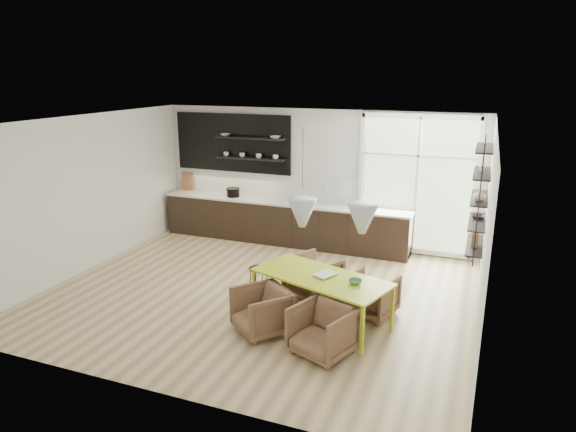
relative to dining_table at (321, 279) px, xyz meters
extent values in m
cube|color=#DDBD86|center=(-1.29, 0.61, -0.70)|extent=(7.00, 6.00, 0.01)
cube|color=silver|center=(-1.29, 3.61, 0.76)|extent=(7.00, 0.02, 2.90)
cube|color=silver|center=(-4.79, 0.61, 0.76)|extent=(0.02, 6.00, 2.90)
cube|color=silver|center=(2.21, 0.61, 0.76)|extent=(0.02, 6.00, 2.90)
cube|color=white|center=(-1.29, 0.61, 2.21)|extent=(7.00, 6.00, 0.01)
cube|color=#B2D1A5|center=(0.86, 3.58, 0.76)|extent=(2.20, 0.02, 2.70)
cube|color=white|center=(0.86, 3.55, 0.76)|extent=(2.30, 0.08, 2.80)
cone|color=silver|center=(-0.34, 0.11, 0.96)|extent=(0.44, 0.44, 0.42)
cone|color=silver|center=(0.56, 0.11, 0.96)|extent=(0.44, 0.44, 0.42)
cylinder|color=black|center=(-0.34, 0.11, 1.76)|extent=(0.01, 0.01, 0.89)
cylinder|color=black|center=(0.56, 0.11, 1.76)|extent=(0.01, 0.01, 0.89)
cube|color=black|center=(-1.89, 3.28, -0.24)|extent=(5.50, 0.65, 0.90)
cube|color=silver|center=(-1.89, 3.28, 0.23)|extent=(5.54, 0.69, 0.04)
cube|color=silver|center=(-1.89, 3.60, 0.51)|extent=(5.50, 0.02, 0.55)
cube|color=black|center=(-3.24, 3.57, 1.41)|extent=(2.80, 0.06, 1.30)
cube|color=black|center=(-2.74, 3.43, 1.56)|extent=(1.60, 0.28, 0.03)
cube|color=black|center=(-2.74, 3.43, 1.11)|extent=(1.60, 0.28, 0.03)
cube|color=#98633D|center=(-4.44, 3.51, 0.46)|extent=(0.30, 0.10, 0.42)
cylinder|color=silver|center=(-0.99, 3.38, 0.43)|extent=(0.02, 0.02, 0.40)
imported|color=white|center=(-3.34, 3.43, 1.60)|extent=(0.22, 0.22, 0.05)
imported|color=white|center=(-2.14, 3.43, 1.60)|extent=(0.22, 0.22, 0.05)
imported|color=white|center=(-3.34, 3.43, 1.17)|extent=(0.12, 0.12, 0.10)
imported|color=white|center=(-2.94, 3.43, 1.17)|extent=(0.12, 0.12, 0.10)
imported|color=white|center=(-2.54, 3.43, 1.17)|extent=(0.12, 0.12, 0.10)
imported|color=white|center=(-2.14, 3.43, 1.17)|extent=(0.12, 0.12, 0.10)
cylinder|color=black|center=(-3.11, 3.26, 0.34)|extent=(0.28, 0.28, 0.17)
cube|color=black|center=(2.07, 1.21, 1.01)|extent=(0.02, 0.02, 1.90)
cube|color=black|center=(2.07, 2.41, 1.01)|extent=(0.02, 0.02, 1.90)
cube|color=black|center=(2.07, 1.81, 0.21)|extent=(0.26, 1.20, 0.02)
cube|color=black|center=(2.07, 1.81, 0.61)|extent=(0.26, 1.20, 0.02)
cube|color=black|center=(2.07, 1.81, 1.01)|extent=(0.26, 1.20, 0.02)
cube|color=black|center=(2.07, 1.81, 1.41)|extent=(0.26, 1.20, 0.03)
cube|color=black|center=(2.07, 1.81, 1.81)|extent=(0.26, 1.20, 0.03)
imported|color=white|center=(2.07, 1.56, 1.12)|extent=(0.18, 0.18, 0.19)
imported|color=#333338|center=(2.07, 2.01, 0.65)|extent=(0.22, 0.22, 0.05)
imported|color=white|center=(2.07, 1.91, 1.47)|extent=(0.10, 0.10, 0.09)
cube|color=#98633D|center=(2.07, 1.71, 0.34)|extent=(0.10, 0.18, 0.24)
cube|color=#B2C620|center=(0.00, 0.00, 0.04)|extent=(2.22, 1.50, 0.03)
cube|color=#B2C620|center=(-1.05, -0.09, -0.34)|extent=(0.06, 0.06, 0.71)
cube|color=#B2C620|center=(-0.79, 0.69, -0.34)|extent=(0.06, 0.06, 0.71)
cube|color=#B2C620|center=(0.79, -0.69, -0.34)|extent=(0.06, 0.06, 0.71)
cube|color=#B2C620|center=(1.05, 0.09, -0.34)|extent=(0.06, 0.06, 0.71)
imported|color=brown|center=(-0.38, 0.80, -0.34)|extent=(1.04, 1.05, 0.71)
imported|color=brown|center=(0.65, 0.53, -0.37)|extent=(0.86, 0.87, 0.65)
imported|color=brown|center=(-0.70, -0.61, -0.36)|extent=(1.02, 1.03, 0.67)
imported|color=brown|center=(0.30, -0.86, -0.35)|extent=(0.96, 0.97, 0.69)
cylinder|color=black|center=(-1.31, 0.64, -0.26)|extent=(0.33, 0.33, 0.02)
cylinder|color=black|center=(-1.31, 0.64, -0.57)|extent=(0.35, 0.35, 0.02)
cylinder|color=black|center=(-1.16, 0.64, -0.47)|extent=(0.01, 0.01, 0.44)
cylinder|color=black|center=(-1.31, 0.80, -0.47)|extent=(0.01, 0.01, 0.44)
cylinder|color=black|center=(-1.47, 0.64, -0.47)|extent=(0.01, 0.01, 0.44)
cylinder|color=black|center=(-1.31, 0.48, -0.47)|extent=(0.01, 0.01, 0.44)
imported|color=white|center=(-0.07, 0.10, 0.07)|extent=(0.37, 0.41, 0.03)
imported|color=#4E845B|center=(0.53, -0.09, 0.08)|extent=(0.23, 0.23, 0.06)
camera|label=1|loc=(2.08, -6.74, 2.97)|focal=32.00mm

